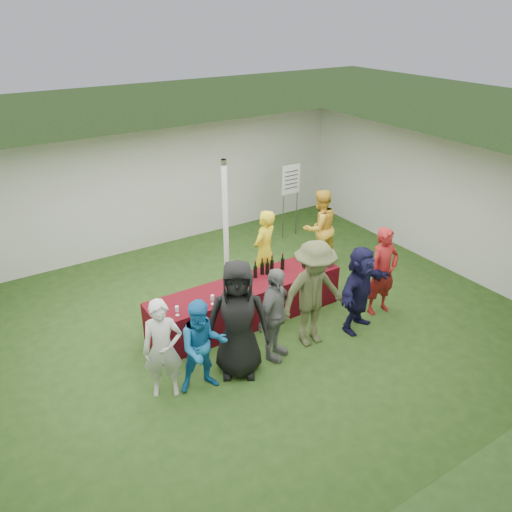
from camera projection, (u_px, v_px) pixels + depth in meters
ground at (236, 329)px, 8.81m from camera, size 60.00×60.00×0.00m
tent at (226, 230)px, 9.34m from camera, size 10.00×10.00×10.00m
serving_table at (247, 302)px, 8.90m from camera, size 3.60×0.80×0.75m
wine_bottles at (268, 267)px, 9.03m from camera, size 0.66×0.12×0.32m
wine_glasses at (232, 292)px, 8.28m from camera, size 2.79×0.08×0.16m
water_bottle at (250, 275)px, 8.80m from camera, size 0.07×0.07×0.23m
bar_towel at (316, 260)px, 9.52m from camera, size 0.25×0.18×0.03m
dump_bucket at (328, 261)px, 9.31m from camera, size 0.21×0.21×0.18m
wine_list_sign at (291, 185)px, 11.75m from camera, size 0.50×0.03×1.80m
staff_pourer at (264, 251)px, 9.69m from camera, size 0.72×0.62×1.68m
staff_back at (320, 228)px, 10.68m from camera, size 0.84×0.67×1.69m
customer_0 at (163, 349)px, 7.03m from camera, size 0.67×0.57×1.57m
customer_1 at (203, 346)px, 7.15m from camera, size 0.84×0.73×1.49m
customer_2 at (238, 320)px, 7.37m from camera, size 1.12×1.00×1.92m
customer_3 at (274, 315)px, 7.78m from camera, size 1.01×0.80×1.60m
customer_4 at (313, 294)px, 8.07m from camera, size 1.26×0.78×1.88m
customer_5 at (359, 289)px, 8.51m from camera, size 1.53×0.87×1.57m
customer_6 at (383, 271)px, 8.96m from camera, size 0.63×0.44×1.68m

